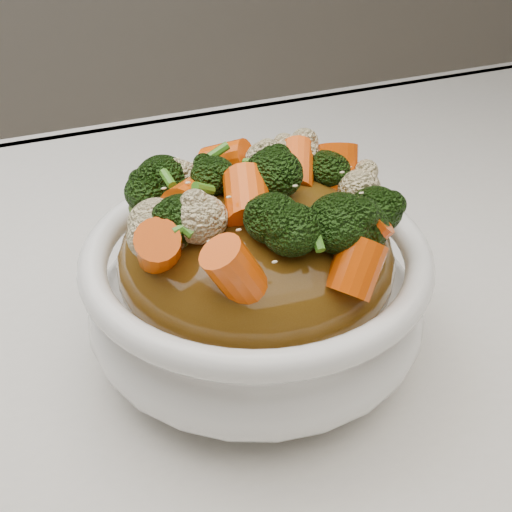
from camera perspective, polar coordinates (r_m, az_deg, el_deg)
name	(u,v)px	position (r m, az deg, el deg)	size (l,w,h in m)	color
tablecloth	(237,387)	(0.49, -1.55, -10.40)	(1.20, 0.80, 0.04)	silver
bowl	(256,297)	(0.46, 0.00, -3.33)	(0.21, 0.21, 0.08)	white
sauce_base	(256,260)	(0.44, 0.00, -0.32)	(0.17, 0.17, 0.09)	#59390F
carrots	(256,171)	(0.41, 0.00, 6.83)	(0.17, 0.17, 0.05)	#F75508
broccoli	(256,172)	(0.41, 0.00, 6.71)	(0.17, 0.17, 0.04)	black
cauliflower	(256,175)	(0.41, 0.00, 6.46)	(0.17, 0.17, 0.04)	beige
scallions	(256,169)	(0.41, 0.00, 6.96)	(0.13, 0.13, 0.02)	#3C801D
sesame_seeds	(256,169)	(0.41, 0.00, 6.96)	(0.15, 0.15, 0.01)	beige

